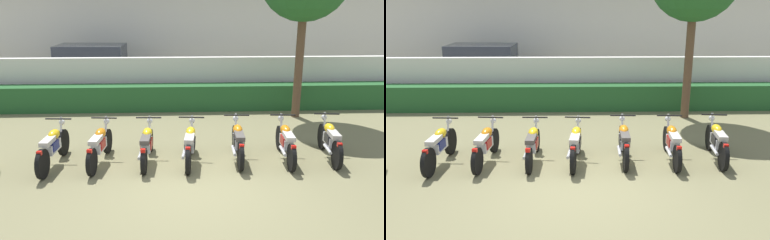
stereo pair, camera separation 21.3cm
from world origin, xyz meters
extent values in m
plane|color=olive|center=(0.00, 0.00, 0.00)|extent=(60.00, 60.00, 0.00)
cube|color=silver|center=(0.00, 6.70, 0.85)|extent=(24.70, 0.30, 1.71)
cube|color=#235628|center=(0.00, 6.00, 0.43)|extent=(19.76, 0.70, 0.86)
cube|color=navy|center=(-3.58, 9.32, 0.74)|extent=(4.58, 2.04, 1.00)
cube|color=#2D333D|center=(-3.78, 9.33, 1.57)|extent=(2.77, 1.82, 0.65)
cylinder|color=black|center=(-1.97, 10.18, 0.34)|extent=(0.69, 0.25, 0.68)
cylinder|color=black|center=(-2.05, 8.33, 0.34)|extent=(0.69, 0.25, 0.68)
cylinder|color=black|center=(-5.11, 10.32, 0.34)|extent=(0.69, 0.25, 0.68)
cylinder|color=black|center=(-5.19, 8.47, 0.34)|extent=(0.69, 0.25, 0.68)
cylinder|color=brown|center=(3.50, 4.96, 1.69)|extent=(0.26, 0.26, 3.38)
cylinder|color=black|center=(-3.08, 1.90, 0.32)|extent=(0.13, 0.64, 0.64)
cylinder|color=black|center=(-3.17, 0.56, 0.32)|extent=(0.13, 0.64, 0.64)
cube|color=silver|center=(-3.13, 1.18, 0.47)|extent=(0.24, 0.61, 0.22)
ellipsoid|color=yellow|center=(-3.12, 1.35, 0.70)|extent=(0.25, 0.45, 0.22)
cube|color=beige|center=(-3.14, 0.95, 0.68)|extent=(0.23, 0.53, 0.10)
cube|color=red|center=(-3.17, 0.46, 0.60)|extent=(0.10, 0.09, 0.08)
cylinder|color=silver|center=(-3.09, 1.81, 0.64)|extent=(0.06, 0.23, 0.65)
cylinder|color=black|center=(-3.09, 1.72, 0.96)|extent=(0.60, 0.07, 0.04)
sphere|color=silver|center=(-3.08, 1.92, 0.82)|extent=(0.14, 0.14, 0.14)
cylinder|color=silver|center=(-3.26, 0.94, 0.34)|extent=(0.10, 0.55, 0.07)
cube|color=navy|center=(-3.13, 1.13, 0.52)|extent=(0.26, 0.37, 0.20)
cylinder|color=black|center=(-2.05, 1.99, 0.30)|extent=(0.15, 0.60, 0.60)
cylinder|color=black|center=(-2.17, 0.67, 0.30)|extent=(0.15, 0.60, 0.60)
cube|color=silver|center=(-2.11, 1.28, 0.45)|extent=(0.26, 0.62, 0.22)
ellipsoid|color=orange|center=(-2.10, 1.45, 0.68)|extent=(0.26, 0.46, 0.22)
cube|color=beige|center=(-2.13, 1.05, 0.66)|extent=(0.25, 0.54, 0.10)
cube|color=red|center=(-2.18, 0.57, 0.58)|extent=(0.11, 0.09, 0.08)
cylinder|color=silver|center=(-2.05, 1.90, 0.62)|extent=(0.07, 0.23, 0.65)
cylinder|color=black|center=(-2.06, 1.81, 0.94)|extent=(0.60, 0.09, 0.04)
sphere|color=silver|center=(-2.04, 2.01, 0.80)|extent=(0.14, 0.14, 0.14)
cylinder|color=silver|center=(-2.26, 1.04, 0.32)|extent=(0.12, 0.55, 0.07)
cube|color=#A51414|center=(-2.12, 1.23, 0.50)|extent=(0.27, 0.38, 0.20)
cylinder|color=black|center=(-1.01, 2.02, 0.28)|extent=(0.12, 0.57, 0.56)
cylinder|color=black|center=(-1.07, 0.69, 0.28)|extent=(0.12, 0.57, 0.56)
cube|color=silver|center=(-1.04, 1.31, 0.43)|extent=(0.23, 0.61, 0.22)
ellipsoid|color=yellow|center=(-1.04, 1.48, 0.66)|extent=(0.24, 0.45, 0.22)
cube|color=#4C4742|center=(-1.05, 1.08, 0.64)|extent=(0.22, 0.53, 0.10)
cube|color=red|center=(-1.08, 0.59, 0.56)|extent=(0.10, 0.08, 0.08)
cylinder|color=silver|center=(-1.01, 1.93, 0.60)|extent=(0.06, 0.23, 0.65)
cylinder|color=black|center=(-1.02, 1.84, 0.92)|extent=(0.60, 0.06, 0.04)
sphere|color=silver|center=(-1.01, 2.04, 0.78)|extent=(0.14, 0.14, 0.14)
cylinder|color=silver|center=(-1.17, 1.06, 0.30)|extent=(0.10, 0.55, 0.07)
cube|color=#A51414|center=(-1.05, 1.26, 0.48)|extent=(0.26, 0.37, 0.20)
cylinder|color=black|center=(0.01, 1.88, 0.32)|extent=(0.16, 0.64, 0.63)
cylinder|color=black|center=(-0.12, 0.66, 0.32)|extent=(0.16, 0.64, 0.63)
cube|color=silver|center=(-0.06, 1.22, 0.47)|extent=(0.26, 0.62, 0.22)
ellipsoid|color=yellow|center=(-0.04, 1.39, 0.70)|extent=(0.27, 0.46, 0.22)
cube|color=#B2ADA3|center=(-0.09, 0.99, 0.68)|extent=(0.26, 0.54, 0.10)
cube|color=red|center=(-0.13, 0.56, 0.60)|extent=(0.11, 0.09, 0.08)
cylinder|color=silver|center=(0.00, 1.79, 0.64)|extent=(0.07, 0.23, 0.65)
cylinder|color=black|center=(-0.01, 1.70, 0.96)|extent=(0.60, 0.10, 0.04)
sphere|color=silver|center=(0.01, 1.90, 0.82)|extent=(0.14, 0.14, 0.14)
cylinder|color=silver|center=(-0.21, 0.99, 0.34)|extent=(0.13, 0.55, 0.07)
cube|color=black|center=(-0.07, 1.17, 0.52)|extent=(0.28, 0.38, 0.20)
cylinder|color=black|center=(1.09, 2.01, 0.32)|extent=(0.12, 0.64, 0.63)
cylinder|color=black|center=(1.02, 0.77, 0.32)|extent=(0.12, 0.64, 0.63)
cube|color=silver|center=(1.05, 1.34, 0.47)|extent=(0.23, 0.61, 0.22)
ellipsoid|color=orange|center=(1.06, 1.51, 0.70)|extent=(0.24, 0.45, 0.22)
cube|color=#4C4742|center=(1.04, 1.11, 0.68)|extent=(0.23, 0.53, 0.10)
cube|color=red|center=(1.02, 0.67, 0.60)|extent=(0.10, 0.09, 0.08)
cylinder|color=silver|center=(1.08, 1.92, 0.64)|extent=(0.06, 0.23, 0.65)
cylinder|color=black|center=(1.08, 1.83, 0.96)|extent=(0.60, 0.07, 0.04)
sphere|color=silver|center=(1.09, 2.03, 0.82)|extent=(0.14, 0.14, 0.14)
cylinder|color=silver|center=(0.92, 1.10, 0.34)|extent=(0.10, 0.55, 0.07)
cube|color=black|center=(1.05, 1.29, 0.52)|extent=(0.26, 0.37, 0.20)
cylinder|color=black|center=(2.21, 2.02, 0.30)|extent=(0.13, 0.61, 0.61)
cylinder|color=black|center=(2.12, 0.69, 0.30)|extent=(0.13, 0.61, 0.61)
cube|color=silver|center=(2.16, 1.30, 0.45)|extent=(0.24, 0.61, 0.22)
ellipsoid|color=orange|center=(2.17, 1.47, 0.68)|extent=(0.25, 0.45, 0.22)
cube|color=beige|center=(2.15, 1.07, 0.66)|extent=(0.23, 0.53, 0.10)
cube|color=red|center=(2.12, 0.59, 0.58)|extent=(0.10, 0.09, 0.08)
cylinder|color=silver|center=(2.20, 1.93, 0.62)|extent=(0.06, 0.23, 0.65)
cylinder|color=black|center=(2.20, 1.84, 0.94)|extent=(0.60, 0.07, 0.04)
sphere|color=silver|center=(2.21, 2.04, 0.80)|extent=(0.14, 0.14, 0.14)
cylinder|color=silver|center=(2.03, 1.06, 0.32)|extent=(0.11, 0.55, 0.07)
cube|color=#A51414|center=(2.16, 1.25, 0.50)|extent=(0.26, 0.37, 0.20)
cylinder|color=black|center=(3.29, 2.02, 0.32)|extent=(0.16, 0.65, 0.64)
cylinder|color=black|center=(3.15, 0.75, 0.32)|extent=(0.16, 0.65, 0.64)
cube|color=silver|center=(3.22, 1.34, 0.47)|extent=(0.26, 0.62, 0.22)
ellipsoid|color=yellow|center=(3.23, 1.50, 0.70)|extent=(0.27, 0.46, 0.22)
cube|color=#B2ADA3|center=(3.19, 1.11, 0.68)|extent=(0.26, 0.54, 0.10)
cube|color=red|center=(3.14, 0.65, 0.60)|extent=(0.11, 0.09, 0.08)
cylinder|color=silver|center=(3.28, 1.93, 0.64)|extent=(0.07, 0.23, 0.65)
cylinder|color=black|center=(3.27, 1.84, 0.96)|extent=(0.60, 0.10, 0.04)
sphere|color=silver|center=(3.29, 2.04, 0.82)|extent=(0.14, 0.14, 0.14)
cylinder|color=silver|center=(3.07, 1.10, 0.34)|extent=(0.13, 0.55, 0.07)
cube|color=black|center=(3.21, 1.29, 0.52)|extent=(0.28, 0.38, 0.20)
camera|label=1|loc=(-0.42, -7.23, 3.54)|focal=37.18mm
camera|label=2|loc=(-0.21, -7.24, 3.54)|focal=37.18mm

